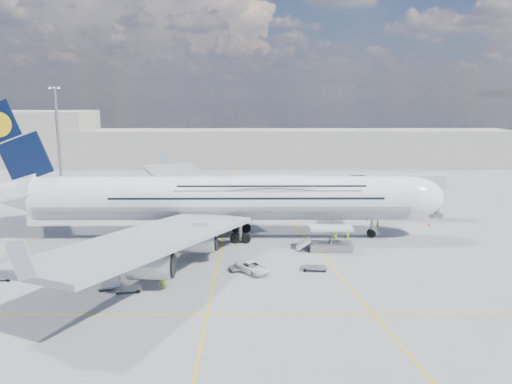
{
  "coord_description": "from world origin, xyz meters",
  "views": [
    {
      "loc": [
        4.95,
        -70.9,
        23.72
      ],
      "look_at": [
        5.54,
        8.0,
        8.16
      ],
      "focal_mm": 35.0,
      "sensor_mm": 36.0,
      "label": 1
    }
  ],
  "objects_px": {
    "cargo_loader": "(329,242)",
    "cone_wing_left_outer": "(167,202)",
    "cone_nose": "(429,224)",
    "dolly_nose_far": "(314,267)",
    "dolly_nose_near": "(242,268)",
    "jet_bridge": "(385,185)",
    "cone_wing_left_inner": "(215,215)",
    "catering_truck_outer": "(158,187)",
    "crew_tug": "(164,282)",
    "crew_wing": "(128,258)",
    "crew_van": "(347,237)",
    "cone_wing_right_outer": "(62,287)",
    "dolly_row_c": "(111,281)",
    "light_mast": "(58,140)",
    "crew_loader": "(336,236)",
    "cone_wing_right_inner": "(156,268)",
    "crew_nose": "(378,223)",
    "baggage_tug": "(142,254)",
    "airliner": "(224,197)",
    "dolly_row_a": "(56,255)",
    "dolly_row_b": "(129,289)",
    "service_van": "(252,267)",
    "dolly_back": "(1,277)",
    "catering_truck_inner": "(149,204)"
  },
  "relations": [
    {
      "from": "cargo_loader",
      "to": "cone_wing_left_outer",
      "type": "bearing_deg",
      "value": 132.02
    },
    {
      "from": "cone_nose",
      "to": "dolly_nose_far",
      "type": "bearing_deg",
      "value": -135.82
    },
    {
      "from": "dolly_nose_near",
      "to": "cone_nose",
      "type": "xyz_separation_m",
      "value": [
        33.75,
        23.25,
        -0.09
      ]
    },
    {
      "from": "jet_bridge",
      "to": "cone_wing_left_inner",
      "type": "distance_m",
      "value": 32.98
    },
    {
      "from": "catering_truck_outer",
      "to": "crew_tug",
      "type": "xyz_separation_m",
      "value": [
        11.56,
        -58.98,
        -0.9
      ]
    },
    {
      "from": "crew_wing",
      "to": "crew_tug",
      "type": "distance_m",
      "value": 11.39
    },
    {
      "from": "crew_van",
      "to": "cone_wing_right_outer",
      "type": "xyz_separation_m",
      "value": [
        -39.1,
        -19.45,
        -0.57
      ]
    },
    {
      "from": "cargo_loader",
      "to": "cone_nose",
      "type": "xyz_separation_m",
      "value": [
        20.51,
        14.32,
        -0.95
      ]
    },
    {
      "from": "dolly_row_c",
      "to": "dolly_nose_far",
      "type": "distance_m",
      "value": 26.78
    },
    {
      "from": "light_mast",
      "to": "crew_loader",
      "type": "relative_size",
      "value": 16.52
    },
    {
      "from": "cone_wing_right_inner",
      "to": "crew_tug",
      "type": "bearing_deg",
      "value": -71.88
    },
    {
      "from": "light_mast",
      "to": "catering_truck_outer",
      "type": "distance_m",
      "value": 25.16
    },
    {
      "from": "crew_nose",
      "to": "cone_wing_right_outer",
      "type": "xyz_separation_m",
      "value": [
        -46.28,
        -28.42,
        -0.57
      ]
    },
    {
      "from": "jet_bridge",
      "to": "cargo_loader",
      "type": "relative_size",
      "value": 2.2
    },
    {
      "from": "dolly_nose_far",
      "to": "cone_wing_right_inner",
      "type": "height_order",
      "value": "cone_wing_right_inner"
    },
    {
      "from": "dolly_nose_near",
      "to": "cone_wing_right_inner",
      "type": "relative_size",
      "value": 6.54
    },
    {
      "from": "baggage_tug",
      "to": "cone_wing_right_outer",
      "type": "relative_size",
      "value": 5.22
    },
    {
      "from": "dolly_nose_far",
      "to": "cone_nose",
      "type": "distance_m",
      "value": 33.35
    },
    {
      "from": "jet_bridge",
      "to": "airliner",
      "type": "bearing_deg",
      "value": -159.69
    },
    {
      "from": "dolly_row_c",
      "to": "crew_van",
      "type": "xyz_separation_m",
      "value": [
        32.97,
        19.42,
        -0.22
      ]
    },
    {
      "from": "crew_loader",
      "to": "cone_wing_right_inner",
      "type": "height_order",
      "value": "crew_loader"
    },
    {
      "from": "crew_tug",
      "to": "cone_wing_right_inner",
      "type": "height_order",
      "value": "crew_tug"
    },
    {
      "from": "cone_wing_left_inner",
      "to": "cone_wing_right_inner",
      "type": "distance_m",
      "value": 30.6
    },
    {
      "from": "cargo_loader",
      "to": "dolly_row_a",
      "type": "xyz_separation_m",
      "value": [
        -40.88,
        -3.29,
        -0.9
      ]
    },
    {
      "from": "dolly_row_b",
      "to": "service_van",
      "type": "bearing_deg",
      "value": 11.21
    },
    {
      "from": "crew_tug",
      "to": "light_mast",
      "type": "bearing_deg",
      "value": 139.59
    },
    {
      "from": "jet_bridge",
      "to": "dolly_row_c",
      "type": "height_order",
      "value": "jet_bridge"
    },
    {
      "from": "dolly_back",
      "to": "baggage_tug",
      "type": "xyz_separation_m",
      "value": [
        16.58,
        8.44,
        0.35
      ]
    },
    {
      "from": "cone_wing_right_outer",
      "to": "dolly_row_b",
      "type": "bearing_deg",
      "value": -6.11
    },
    {
      "from": "crew_tug",
      "to": "cone_wing_right_outer",
      "type": "distance_m",
      "value": 12.69
    },
    {
      "from": "airliner",
      "to": "catering_truck_inner",
      "type": "height_order",
      "value": "airliner"
    },
    {
      "from": "crew_tug",
      "to": "cone_wing_left_inner",
      "type": "distance_m",
      "value": 37.12
    },
    {
      "from": "catering_truck_inner",
      "to": "jet_bridge",
      "type": "bearing_deg",
      "value": -1.78
    },
    {
      "from": "dolly_row_b",
      "to": "cone_wing_right_outer",
      "type": "xyz_separation_m",
      "value": [
        -8.55,
        0.92,
        -0.1
      ]
    },
    {
      "from": "airliner",
      "to": "dolly_row_c",
      "type": "xyz_separation_m",
      "value": [
        -12.84,
        -22.45,
        -5.82
      ]
    },
    {
      "from": "cargo_loader",
      "to": "light_mast",
      "type": "bearing_deg",
      "value": 143.46
    },
    {
      "from": "jet_bridge",
      "to": "cone_nose",
      "type": "height_order",
      "value": "jet_bridge"
    },
    {
      "from": "cone_wing_left_inner",
      "to": "cone_wing_right_outer",
      "type": "bearing_deg",
      "value": -113.99
    },
    {
      "from": "airliner",
      "to": "crew_tug",
      "type": "bearing_deg",
      "value": -105.57
    },
    {
      "from": "cone_wing_right_outer",
      "to": "dolly_row_a",
      "type": "bearing_deg",
      "value": 113.9
    },
    {
      "from": "airliner",
      "to": "catering_truck_outer",
      "type": "height_order",
      "value": "airliner"
    },
    {
      "from": "crew_nose",
      "to": "cone_wing_right_outer",
      "type": "distance_m",
      "value": 54.31
    },
    {
      "from": "cone_wing_left_inner",
      "to": "cone_wing_left_outer",
      "type": "xyz_separation_m",
      "value": [
        -11.76,
        12.86,
        0.01
      ]
    },
    {
      "from": "dolly_row_b",
      "to": "dolly_row_c",
      "type": "xyz_separation_m",
      "value": [
        -2.42,
        0.95,
        0.69
      ]
    },
    {
      "from": "crew_nose",
      "to": "crew_tug",
      "type": "relative_size",
      "value": 0.89
    },
    {
      "from": "baggage_tug",
      "to": "crew_tug",
      "type": "height_order",
      "value": "crew_tug"
    },
    {
      "from": "crew_loader",
      "to": "light_mast",
      "type": "bearing_deg",
      "value": 165.01
    },
    {
      "from": "crew_nose",
      "to": "crew_loader",
      "type": "height_order",
      "value": "crew_nose"
    },
    {
      "from": "service_van",
      "to": "dolly_row_a",
      "type": "bearing_deg",
      "value": 127.1
    },
    {
      "from": "light_mast",
      "to": "cone_wing_right_outer",
      "type": "distance_m",
      "value": 62.65
    }
  ]
}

